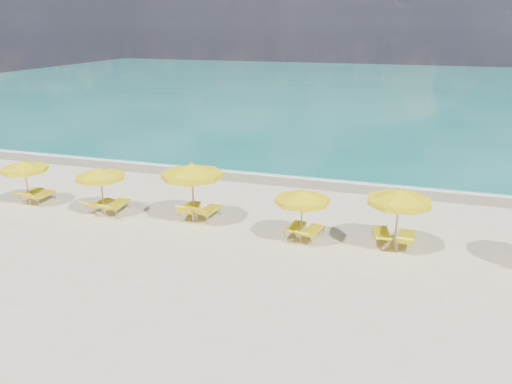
% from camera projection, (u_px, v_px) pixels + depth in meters
% --- Properties ---
extents(ground_plane, '(120.00, 120.00, 0.00)m').
position_uv_depth(ground_plane, '(245.00, 231.00, 20.18)').
color(ground_plane, beige).
extents(ocean, '(120.00, 80.00, 0.30)m').
position_uv_depth(ocean, '(366.00, 89.00, 63.50)').
color(ocean, '#136B61').
rests_on(ocean, ground).
extents(wet_sand_band, '(120.00, 2.60, 0.01)m').
position_uv_depth(wet_sand_band, '(289.00, 179.00, 26.86)').
color(wet_sand_band, tan).
rests_on(wet_sand_band, ground).
extents(foam_line, '(120.00, 1.20, 0.03)m').
position_uv_depth(foam_line, '(293.00, 175.00, 27.58)').
color(foam_line, white).
rests_on(foam_line, ground).
extents(whitecap_near, '(14.00, 0.36, 0.05)m').
position_uv_depth(whitecap_near, '(242.00, 136.00, 37.24)').
color(whitecap_near, white).
rests_on(whitecap_near, ground).
extents(whitecap_far, '(18.00, 0.30, 0.05)m').
position_uv_depth(whitecap_far, '(437.00, 129.00, 39.56)').
color(whitecap_far, white).
rests_on(whitecap_far, ground).
extents(umbrella_0, '(2.13, 2.13, 2.12)m').
position_uv_depth(umbrella_0, '(24.00, 167.00, 22.66)').
color(umbrella_0, tan).
rests_on(umbrella_0, ground).
extents(umbrella_1, '(2.39, 2.39, 2.16)m').
position_uv_depth(umbrella_1, '(100.00, 174.00, 21.45)').
color(umbrella_1, tan).
rests_on(umbrella_1, ground).
extents(umbrella_2, '(3.39, 3.39, 2.62)m').
position_uv_depth(umbrella_2, '(192.00, 171.00, 20.47)').
color(umbrella_2, tan).
rests_on(umbrella_2, ground).
extents(umbrella_3, '(2.67, 2.67, 2.14)m').
position_uv_depth(umbrella_3, '(302.00, 197.00, 18.66)').
color(umbrella_3, tan).
rests_on(umbrella_3, ground).
extents(umbrella_4, '(3.06, 3.06, 2.40)m').
position_uv_depth(umbrella_4, '(399.00, 197.00, 17.96)').
color(umbrella_4, tan).
rests_on(umbrella_4, ground).
extents(lounger_0_left, '(0.65, 1.69, 0.66)m').
position_uv_depth(lounger_0_left, '(32.00, 195.00, 23.84)').
color(lounger_0_left, '#A5A8AD').
rests_on(lounger_0_left, ground).
extents(lounger_0_right, '(0.59, 1.68, 0.77)m').
position_uv_depth(lounger_0_right, '(42.00, 198.00, 23.42)').
color(lounger_0_right, '#A5A8AD').
rests_on(lounger_0_right, ground).
extents(lounger_1_left, '(0.86, 1.71, 0.72)m').
position_uv_depth(lounger_1_left, '(100.00, 206.00, 22.40)').
color(lounger_1_left, '#A5A8AD').
rests_on(lounger_1_left, ground).
extents(lounger_1_right, '(0.73, 1.89, 0.78)m').
position_uv_depth(lounger_1_right, '(117.00, 208.00, 22.09)').
color(lounger_1_right, '#A5A8AD').
rests_on(lounger_1_right, ground).
extents(lounger_2_left, '(1.00, 1.99, 0.94)m').
position_uv_depth(lounger_2_left, '(190.00, 212.00, 21.59)').
color(lounger_2_left, '#A5A8AD').
rests_on(lounger_2_left, ground).
extents(lounger_2_right, '(0.78, 1.76, 0.84)m').
position_uv_depth(lounger_2_right, '(208.00, 214.00, 21.47)').
color(lounger_2_right, '#A5A8AD').
rests_on(lounger_2_right, ground).
extents(lounger_3_left, '(0.72, 1.71, 0.62)m').
position_uv_depth(lounger_3_left, '(295.00, 230.00, 19.79)').
color(lounger_3_left, '#A5A8AD').
rests_on(lounger_3_left, ground).
extents(lounger_3_right, '(0.89, 1.80, 0.72)m').
position_uv_depth(lounger_3_right, '(312.00, 235.00, 19.36)').
color(lounger_3_right, '#A5A8AD').
rests_on(lounger_3_right, ground).
extents(lounger_4_left, '(0.86, 1.89, 0.68)m').
position_uv_depth(lounger_4_left, '(381.00, 237.00, 19.12)').
color(lounger_4_left, '#A5A8AD').
rests_on(lounger_4_left, ground).
extents(lounger_4_right, '(0.69, 1.85, 0.82)m').
position_uv_depth(lounger_4_right, '(406.00, 241.00, 18.74)').
color(lounger_4_right, '#A5A8AD').
rests_on(lounger_4_right, ground).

